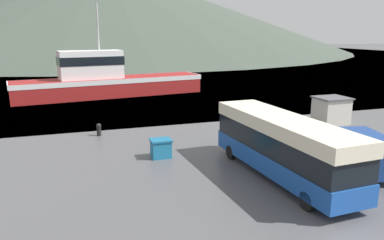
{
  "coord_description": "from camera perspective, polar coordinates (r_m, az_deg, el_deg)",
  "views": [
    {
      "loc": [
        -9.98,
        -8.54,
        7.94
      ],
      "look_at": [
        -2.19,
        15.33,
        2.0
      ],
      "focal_mm": 35.0,
      "sensor_mm": 36.0,
      "label": 1
    }
  ],
  "objects": [
    {
      "name": "fishing_boat",
      "position": [
        48.22,
        -13.02,
        5.97
      ],
      "size": [
        23.87,
        7.92,
        11.22
      ],
      "rotation": [
        0.0,
        0.0,
        4.86
      ],
      "color": "maroon",
      "rests_on": "water_surface"
    },
    {
      "name": "mooring_bollard",
      "position": [
        30.09,
        -14.02,
        -1.34
      ],
      "size": [
        0.39,
        0.39,
        0.99
      ],
      "color": "black",
      "rests_on": "ground"
    },
    {
      "name": "tour_bus",
      "position": [
        21.14,
        13.55,
        -3.61
      ],
      "size": [
        3.2,
        11.02,
        3.43
      ],
      "rotation": [
        0.0,
        0.0,
        0.06
      ],
      "color": "#194799",
      "rests_on": "ground"
    },
    {
      "name": "storage_bin",
      "position": [
        24.28,
        -4.76,
        -4.3
      ],
      "size": [
        1.34,
        1.1,
        1.21
      ],
      "color": "teal",
      "rests_on": "ground"
    },
    {
      "name": "hill_backdrop",
      "position": [
        173.51,
        -13.24,
        16.33
      ],
      "size": [
        203.92,
        203.92,
        36.2
      ],
      "primitive_type": "cone",
      "color": "#3D473D",
      "rests_on": "ground"
    },
    {
      "name": "dock_kiosk",
      "position": [
        35.28,
        20.43,
        1.42
      ],
      "size": [
        2.78,
        2.54,
        2.34
      ],
      "color": "beige",
      "rests_on": "ground"
    },
    {
      "name": "water_surface",
      "position": [
        151.14,
        -14.48,
        9.89
      ],
      "size": [
        240.0,
        240.0,
        0.0
      ],
      "primitive_type": "plane",
      "color": "#475B6B",
      "rests_on": "ground"
    },
    {
      "name": "delivery_van",
      "position": [
        24.02,
        24.49,
        -4.22
      ],
      "size": [
        3.26,
        6.35,
        2.25
      ],
      "rotation": [
        0.0,
        0.0,
        -0.23
      ],
      "color": "navy",
      "rests_on": "ground"
    }
  ]
}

